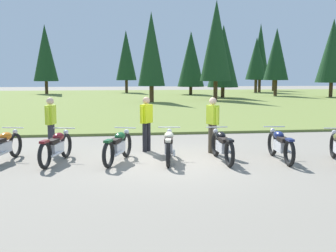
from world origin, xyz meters
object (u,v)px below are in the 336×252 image
at_px(motorcycle_british_green, 118,146).
at_px(motorcycle_navy, 280,145).
at_px(motorcycle_black, 222,145).
at_px(rider_checking_bike, 51,122).
at_px(motorcycle_cream, 169,145).
at_px(rider_with_back_turned, 146,121).
at_px(rider_near_row_end, 213,122).
at_px(motorcycle_orange, 3,146).
at_px(motorcycle_maroon, 56,147).

relative_size(motorcycle_british_green, motorcycle_navy, 0.95).
relative_size(motorcycle_black, rider_checking_bike, 1.26).
bearing_deg(motorcycle_black, motorcycle_cream, 173.12).
bearing_deg(rider_checking_bike, rider_with_back_turned, -1.09).
bearing_deg(rider_near_row_end, motorcycle_british_green, -162.64).
bearing_deg(motorcycle_black, motorcycle_british_green, 174.74).
bearing_deg(motorcycle_orange, rider_checking_bike, 45.26).
height_order(motorcycle_british_green, motorcycle_navy, same).
relative_size(motorcycle_orange, motorcycle_maroon, 1.01).
bearing_deg(motorcycle_maroon, motorcycle_cream, -4.10).
xyz_separation_m(motorcycle_maroon, rider_near_row_end, (4.43, 0.75, 0.51)).
distance_m(motorcycle_navy, rider_near_row_end, 2.09).
relative_size(motorcycle_orange, motorcycle_cream, 0.99).
bearing_deg(rider_with_back_turned, rider_checking_bike, 178.91).
bearing_deg(rider_with_back_turned, rider_near_row_end, -16.88).
height_order(motorcycle_maroon, motorcycle_cream, same).
height_order(motorcycle_orange, motorcycle_black, same).
xyz_separation_m(motorcycle_black, rider_with_back_turned, (-1.91, 1.71, 0.51)).
distance_m(motorcycle_cream, rider_checking_bike, 3.71).
bearing_deg(motorcycle_british_green, rider_checking_bike, 142.22).
bearing_deg(rider_near_row_end, motorcycle_maroon, -170.45).
bearing_deg(motorcycle_cream, rider_near_row_end, 33.66).
height_order(rider_checking_bike, rider_with_back_turned, same).
bearing_deg(motorcycle_orange, motorcycle_navy, -6.04).
height_order(motorcycle_black, rider_with_back_turned, rider_with_back_turned).
xyz_separation_m(motorcycle_navy, rider_near_row_end, (-1.59, 1.26, 0.51)).
distance_m(motorcycle_british_green, motorcycle_cream, 1.36).
height_order(motorcycle_british_green, rider_checking_bike, rider_checking_bike).
xyz_separation_m(motorcycle_cream, rider_checking_bike, (-3.31, 1.60, 0.51)).
relative_size(motorcycle_british_green, rider_with_back_turned, 1.20).
bearing_deg(motorcycle_orange, motorcycle_black, -6.44).
distance_m(motorcycle_orange, motorcycle_black, 5.88).
xyz_separation_m(rider_checking_bike, rider_with_back_turned, (2.83, -0.05, 0.00)).
bearing_deg(rider_checking_bike, rider_near_row_end, -7.62).
height_order(motorcycle_orange, rider_with_back_turned, rider_with_back_turned).
distance_m(rider_checking_bike, rider_with_back_turned, 2.83).
bearing_deg(motorcycle_maroon, motorcycle_orange, 169.16).
xyz_separation_m(motorcycle_cream, motorcycle_black, (1.43, -0.17, 0.00)).
distance_m(motorcycle_maroon, rider_with_back_turned, 2.89).
relative_size(motorcycle_black, motorcycle_navy, 1.00).
xyz_separation_m(motorcycle_british_green, motorcycle_black, (2.79, -0.26, 0.00)).
distance_m(motorcycle_maroon, motorcycle_british_green, 1.64).
height_order(motorcycle_black, rider_checking_bike, rider_checking_bike).
bearing_deg(motorcycle_british_green, rider_near_row_end, 17.36).
height_order(motorcycle_orange, motorcycle_maroon, same).
distance_m(motorcycle_cream, rider_near_row_end, 1.81).
xyz_separation_m(motorcycle_british_green, rider_near_row_end, (2.80, 0.88, 0.51)).
bearing_deg(motorcycle_british_green, motorcycle_maroon, 175.45).
bearing_deg(motorcycle_cream, motorcycle_british_green, 176.46).
bearing_deg(motorcycle_cream, rider_checking_bike, 154.26).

